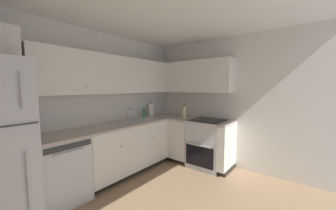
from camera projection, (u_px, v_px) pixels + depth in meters
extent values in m
cube|color=silver|center=(93.00, 105.00, 3.14)|extent=(3.77, 0.05, 2.45)
cube|color=silver|center=(229.00, 103.00, 3.59)|extent=(0.05, 3.34, 2.45)
cylinder|color=silver|center=(28.00, 183.00, 1.85)|extent=(0.02, 0.02, 0.64)
cylinder|color=silver|center=(21.00, 90.00, 1.76)|extent=(0.02, 0.02, 0.36)
cube|color=silver|center=(60.00, 170.00, 2.48)|extent=(0.60, 0.60, 0.86)
cube|color=#333333|center=(69.00, 147.00, 2.26)|extent=(0.55, 0.01, 0.07)
cube|color=silver|center=(70.00, 152.00, 2.26)|extent=(0.36, 0.02, 0.02)
cube|color=silver|center=(126.00, 146.00, 3.35)|extent=(1.61, 0.60, 0.77)
cube|color=black|center=(126.00, 169.00, 3.41)|extent=(1.61, 0.54, 0.09)
sphere|color=tan|center=(121.00, 146.00, 2.87)|extent=(0.02, 0.02, 0.02)
sphere|color=tan|center=(153.00, 137.00, 3.42)|extent=(0.02, 0.02, 0.02)
cube|color=#B7A89E|center=(126.00, 124.00, 3.31)|extent=(2.82, 0.60, 0.03)
cube|color=silver|center=(184.00, 138.00, 3.91)|extent=(0.60, 0.41, 0.77)
cube|color=black|center=(185.00, 157.00, 3.97)|extent=(0.54, 0.41, 0.09)
cube|color=silver|center=(227.00, 146.00, 3.35)|extent=(0.60, 0.15, 0.77)
cube|color=black|center=(227.00, 169.00, 3.42)|extent=(0.54, 0.15, 0.09)
sphere|color=tan|center=(220.00, 142.00, 3.09)|extent=(0.02, 0.02, 0.02)
cube|color=#B7A89E|center=(184.00, 119.00, 3.87)|extent=(0.60, 0.41, 0.03)
cube|color=#B7A89E|center=(227.00, 124.00, 3.31)|extent=(0.60, 0.15, 0.03)
cube|color=silver|center=(208.00, 143.00, 3.60)|extent=(0.64, 0.62, 0.90)
cube|color=black|center=(199.00, 156.00, 3.36)|extent=(0.02, 0.55, 0.38)
cube|color=silver|center=(199.00, 145.00, 3.33)|extent=(0.02, 0.43, 0.02)
cube|color=black|center=(208.00, 120.00, 3.56)|extent=(0.59, 0.60, 0.01)
cube|color=silver|center=(215.00, 115.00, 3.79)|extent=(0.03, 0.60, 0.15)
cylinder|color=#4C4C4C|center=(212.00, 121.00, 3.37)|extent=(0.11, 0.11, 0.01)
cylinder|color=#4C4C4C|center=(198.00, 120.00, 3.53)|extent=(0.11, 0.11, 0.01)
cylinder|color=#4C4C4C|center=(218.00, 119.00, 3.59)|extent=(0.11, 0.11, 0.01)
cylinder|color=#4C4C4C|center=(205.00, 118.00, 3.75)|extent=(0.11, 0.11, 0.01)
cube|color=silver|center=(112.00, 75.00, 3.19)|extent=(2.50, 0.32, 0.63)
sphere|color=tan|center=(87.00, 87.00, 2.67)|extent=(0.02, 0.02, 0.02)
sphere|color=tan|center=(142.00, 87.00, 3.53)|extent=(0.02, 0.02, 0.02)
cube|color=silver|center=(191.00, 77.00, 3.86)|extent=(0.32, 1.73, 0.63)
cube|color=#B7B7BC|center=(137.00, 121.00, 3.48)|extent=(0.62, 0.40, 0.01)
cube|color=gray|center=(137.00, 124.00, 3.48)|extent=(0.57, 0.36, 0.09)
cube|color=#99999E|center=(137.00, 123.00, 3.48)|extent=(0.02, 0.35, 0.06)
cylinder|color=silver|center=(129.00, 114.00, 3.61)|extent=(0.02, 0.02, 0.23)
cylinder|color=silver|center=(131.00, 109.00, 3.55)|extent=(0.02, 0.15, 0.02)
cylinder|color=silver|center=(131.00, 118.00, 3.65)|extent=(0.02, 0.02, 0.06)
cylinder|color=#338C4C|center=(144.00, 113.00, 3.90)|extent=(0.05, 0.05, 0.18)
cylinder|color=#262626|center=(144.00, 108.00, 3.89)|extent=(0.02, 0.02, 0.03)
cylinder|color=white|center=(151.00, 110.00, 4.03)|extent=(0.11, 0.11, 0.27)
cylinder|color=#3F3F3F|center=(151.00, 109.00, 4.03)|extent=(0.02, 0.02, 0.33)
cylinder|color=beige|center=(184.00, 112.00, 3.86)|extent=(0.08, 0.08, 0.24)
cylinder|color=black|center=(184.00, 106.00, 3.84)|extent=(0.04, 0.04, 0.02)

